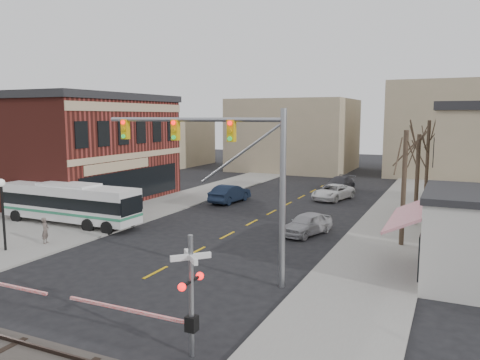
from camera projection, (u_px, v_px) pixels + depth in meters
name	position (u px, v px, depth m)	size (l,w,h in m)	color
ground	(130.00, 286.00, 21.26)	(160.00, 160.00, 0.00)	black
sidewalk_west	(183.00, 199.00, 43.19)	(5.00, 60.00, 0.12)	gray
sidewalk_east	(399.00, 218.00, 35.30)	(5.00, 60.00, 0.12)	gray
brick_building	(10.00, 145.00, 46.20)	(30.40, 15.40, 9.60)	maroon
tree_east_a	(404.00, 188.00, 27.22)	(0.28, 0.28, 6.75)	#382B21
tree_east_b	(417.00, 180.00, 32.53)	(0.28, 0.28, 6.30)	#382B21
tree_east_c	(427.00, 163.00, 39.58)	(0.28, 0.28, 7.20)	#382B21
transit_bus	(70.00, 202.00, 33.05)	(10.94, 2.50, 2.81)	silver
traffic_signal_mast	(229.00, 159.00, 21.50)	(9.47, 0.30, 8.00)	gray
rr_crossing_east	(180.00, 295.00, 14.96)	(5.60, 1.36, 4.00)	gray
street_lamp	(2.00, 199.00, 26.11)	(0.44, 0.44, 4.08)	black
car_a	(307.00, 224.00, 30.38)	(1.70, 4.24, 1.44)	#A5A5A9
car_b	(230.00, 194.00, 41.81)	(1.68, 4.81, 1.58)	#19263F
car_c	(333.00, 192.00, 43.16)	(2.32, 5.03, 1.40)	white
car_d	(339.00, 184.00, 48.08)	(2.07, 5.10, 1.48)	#3F3F44
pedestrian_near	(45.00, 230.00, 27.84)	(0.57, 0.37, 1.57)	#5A4E48
pedestrian_far	(92.00, 213.00, 32.29)	(0.85, 0.66, 1.75)	#2D354E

